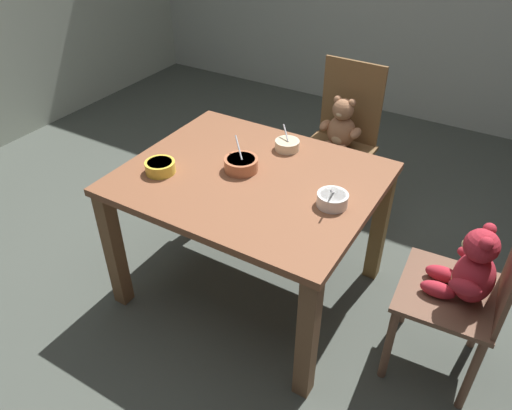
# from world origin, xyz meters

# --- Properties ---
(ground_plane) EXTENTS (5.20, 5.20, 0.04)m
(ground_plane) POSITION_xyz_m (0.00, 0.00, -0.02)
(ground_plane) COLOR #484E46
(dining_table) EXTENTS (1.14, 0.95, 0.71)m
(dining_table) POSITION_xyz_m (0.00, 0.00, 0.59)
(dining_table) COLOR brown
(dining_table) RESTS_ON ground_plane
(teddy_chair_near_right) EXTENTS (0.42, 0.44, 0.93)m
(teddy_chair_near_right) POSITION_xyz_m (1.01, 0.02, 0.54)
(teddy_chair_near_right) COLOR brown
(teddy_chair_near_right) RESTS_ON ground_plane
(teddy_chair_far_center) EXTENTS (0.42, 0.39, 0.95)m
(teddy_chair_far_center) POSITION_xyz_m (0.08, 0.91, 0.53)
(teddy_chair_far_center) COLOR brown
(teddy_chair_far_center) RESTS_ON ground_plane
(porridge_bowl_white_near_right) EXTENTS (0.13, 0.14, 0.12)m
(porridge_bowl_white_near_right) POSITION_xyz_m (0.42, -0.02, 0.74)
(porridge_bowl_white_near_right) COLOR white
(porridge_bowl_white_near_right) RESTS_ON dining_table
(porridge_bowl_yellow_near_left) EXTENTS (0.14, 0.14, 0.05)m
(porridge_bowl_yellow_near_left) POSITION_xyz_m (-0.37, -0.19, 0.73)
(porridge_bowl_yellow_near_left) COLOR yellow
(porridge_bowl_yellow_near_left) RESTS_ON dining_table
(porridge_bowl_cream_far_center) EXTENTS (0.12, 0.12, 0.11)m
(porridge_bowl_cream_far_center) POSITION_xyz_m (0.03, 0.30, 0.73)
(porridge_bowl_cream_far_center) COLOR beige
(porridge_bowl_cream_far_center) RESTS_ON dining_table
(porridge_bowl_terracotta_center) EXTENTS (0.16, 0.16, 0.14)m
(porridge_bowl_terracotta_center) POSITION_xyz_m (-0.06, 0.02, 0.74)
(porridge_bowl_terracotta_center) COLOR #BD6D47
(porridge_bowl_terracotta_center) RESTS_ON dining_table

